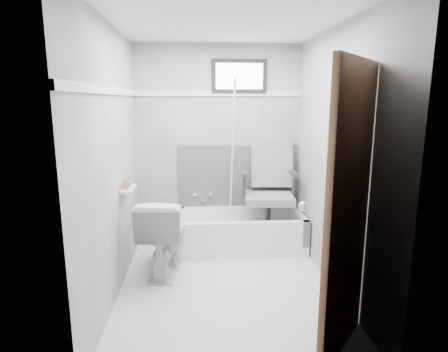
{
  "coord_description": "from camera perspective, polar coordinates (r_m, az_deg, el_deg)",
  "views": [
    {
      "loc": [
        -0.26,
        -3.29,
        1.74
      ],
      "look_at": [
        0.0,
        0.35,
        1.0
      ],
      "focal_mm": 30.0,
      "sensor_mm": 36.0,
      "label": 1
    }
  ],
  "objects": [
    {
      "name": "floor",
      "position": [
        3.73,
        0.4,
        -16.33
      ],
      "size": [
        2.6,
        2.6,
        0.0
      ],
      "primitive_type": "plane",
      "color": "white",
      "rests_on": "ground"
    },
    {
      "name": "ceiling",
      "position": [
        3.37,
        0.47,
        22.76
      ],
      "size": [
        2.6,
        2.6,
        0.0
      ],
      "primitive_type": "plane",
      "rotation": [
        3.14,
        0.0,
        0.0
      ],
      "color": "silver",
      "rests_on": "floor"
    },
    {
      "name": "wall_back",
      "position": [
        4.63,
        -0.85,
        4.77
      ],
      "size": [
        2.0,
        0.02,
        2.4
      ],
      "primitive_type": "cube",
      "color": "slate",
      "rests_on": "floor"
    },
    {
      "name": "wall_front",
      "position": [
        2.08,
        3.29,
        -3.67
      ],
      "size": [
        2.0,
        0.02,
        2.4
      ],
      "primitive_type": "cube",
      "color": "slate",
      "rests_on": "floor"
    },
    {
      "name": "wall_left",
      "position": [
        3.42,
        -16.55,
        1.88
      ],
      "size": [
        0.02,
        2.6,
        2.4
      ],
      "primitive_type": "cube",
      "color": "slate",
      "rests_on": "floor"
    },
    {
      "name": "wall_right",
      "position": [
        3.57,
        16.68,
        2.26
      ],
      "size": [
        0.02,
        2.6,
        2.4
      ],
      "primitive_type": "cube",
      "color": "slate",
      "rests_on": "floor"
    },
    {
      "name": "bathtub",
      "position": [
        4.52,
        2.4,
        -8.34
      ],
      "size": [
        1.5,
        0.7,
        0.42
      ],
      "primitive_type": null,
      "color": "white",
      "rests_on": "floor"
    },
    {
      "name": "office_chair",
      "position": [
        4.45,
        6.83,
        -2.22
      ],
      "size": [
        0.72,
        0.72,
        1.15
      ],
      "primitive_type": null,
      "rotation": [
        0.0,
        0.0,
        -0.08
      ],
      "color": "slate",
      "rests_on": "bathtub"
    },
    {
      "name": "toilet",
      "position": [
        3.91,
        -9.23,
        -8.88
      ],
      "size": [
        0.51,
        0.83,
        0.78
      ],
      "primitive_type": "imported",
      "rotation": [
        0.0,
        0.0,
        3.06
      ],
      "color": "white",
      "rests_on": "floor"
    },
    {
      "name": "door",
      "position": [
        2.48,
        26.45,
        -7.2
      ],
      "size": [
        0.78,
        0.78,
        2.0
      ],
      "primitive_type": null,
      "color": "#55361F",
      "rests_on": "floor"
    },
    {
      "name": "window",
      "position": [
        4.61,
        2.34,
        14.95
      ],
      "size": [
        0.66,
        0.04,
        0.4
      ],
      "primitive_type": null,
      "color": "black",
      "rests_on": "wall_back"
    },
    {
      "name": "backerboard",
      "position": [
        4.7,
        2.21,
        -0.06
      ],
      "size": [
        1.5,
        0.02,
        0.78
      ],
      "primitive_type": "cube",
      "color": "#4C4C4F",
      "rests_on": "wall_back"
    },
    {
      "name": "trim_back",
      "position": [
        4.59,
        -0.87,
        12.47
      ],
      "size": [
        2.0,
        0.02,
        0.06
      ],
      "primitive_type": "cube",
      "color": "white",
      "rests_on": "wall_back"
    },
    {
      "name": "trim_left",
      "position": [
        3.37,
        -16.94,
        12.33
      ],
      "size": [
        0.02,
        2.6,
        0.06
      ],
      "primitive_type": "cube",
      "color": "white",
      "rests_on": "wall_left"
    },
    {
      "name": "pole",
      "position": [
        4.42,
        1.25,
        2.5
      ],
      "size": [
        0.02,
        0.61,
        1.87
      ],
      "primitive_type": "cylinder",
      "rotation": [
        0.3,
        0.0,
        0.0
      ],
      "color": "white",
      "rests_on": "bathtub"
    },
    {
      "name": "shelf",
      "position": [
        3.74,
        -14.31,
        -1.9
      ],
      "size": [
        0.1,
        0.32,
        0.02
      ],
      "primitive_type": "cube",
      "color": "white",
      "rests_on": "wall_left"
    },
    {
      "name": "soap_bottle_a",
      "position": [
        3.65,
        -14.73,
        -1.19
      ],
      "size": [
        0.06,
        0.06,
        0.11
      ],
      "primitive_type": "imported",
      "rotation": [
        0.0,
        0.0,
        0.17
      ],
      "color": "#9B7B4D",
      "rests_on": "shelf"
    },
    {
      "name": "soap_bottle_b",
      "position": [
        3.78,
        -14.35,
        -0.81
      ],
      "size": [
        0.09,
        0.09,
        0.09
      ],
      "primitive_type": "imported",
      "rotation": [
        0.0,
        0.0,
        0.81
      ],
      "color": "slate",
      "rests_on": "shelf"
    },
    {
      "name": "faucet",
      "position": [
        4.71,
        -3.24,
        -3.17
      ],
      "size": [
        0.26,
        0.1,
        0.16
      ],
      "primitive_type": null,
      "color": "silver",
      "rests_on": "wall_back"
    }
  ]
}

